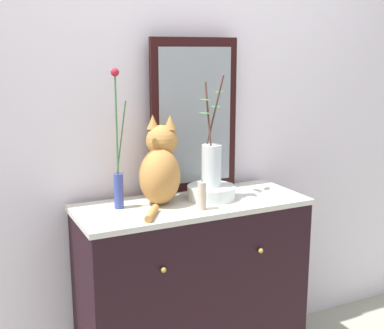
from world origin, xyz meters
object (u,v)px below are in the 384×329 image
Objects in this scene: cat_sitting at (160,168)px; bowl_porcelain at (211,192)px; candle_pillar at (202,196)px; mirror_leaning at (195,116)px; vase_slim_green at (118,171)px; vase_glass_clear at (211,162)px; sideboard at (192,293)px.

cat_sitting reaches higher than bowl_porcelain.
mirror_leaning is at bearing 69.50° from candle_pillar.
cat_sitting is 0.20m from vase_slim_green.
bowl_porcelain is 0.15m from vase_glass_clear.
candle_pillar reaches higher than bowl_porcelain.
candle_pillar is at bearing -131.18° from vase_glass_clear.
sideboard is 1.76× the size of vase_slim_green.
bowl_porcelain is (0.11, 0.01, 0.49)m from sideboard.
vase_slim_green reaches higher than bowl_porcelain.
sideboard is 2.09× the size of vase_glass_clear.
cat_sitting is 1.76× the size of bowl_porcelain.
candle_pillar is at bearing -131.31° from bowl_porcelain.
cat_sitting is at bearing -150.49° from mirror_leaning.
candle_pillar is (-0.12, -0.13, 0.03)m from bowl_porcelain.
candle_pillar is at bearing -94.73° from sideboard.
candle_pillar is at bearing -55.04° from cat_sitting.
mirror_leaning is 1.87× the size of cat_sitting.
sideboard is 0.50m from bowl_porcelain.
cat_sitting is 0.78× the size of vase_glass_clear.
vase_glass_clear is at bearing -9.93° from cat_sitting.
cat_sitting reaches higher than candle_pillar.
cat_sitting is 0.28m from bowl_porcelain.
vase_glass_clear reaches higher than candle_pillar.
vase_slim_green reaches higher than vase_glass_clear.
candle_pillar is (-0.01, -0.12, 0.52)m from sideboard.
bowl_porcelain is at bearing -6.15° from vase_slim_green.
cat_sitting is at bearing 124.96° from candle_pillar.
sideboard is at bearing 85.27° from candle_pillar.
mirror_leaning is 1.22× the size of vase_slim_green.
cat_sitting is at bearing -1.14° from vase_slim_green.
vase_slim_green is 2.69× the size of bowl_porcelain.
cat_sitting is at bearing 157.26° from sideboard.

